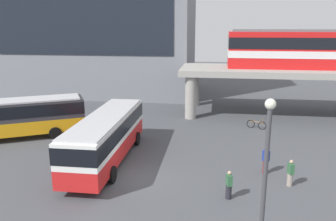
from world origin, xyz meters
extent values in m
plane|color=#47494F|center=(0.00, 10.00, 0.00)|extent=(120.00, 120.00, 0.00)
cube|color=slate|center=(-13.94, 27.83, 10.41)|extent=(30.13, 14.68, 20.83)
cube|color=black|center=(-13.94, 20.44, 11.46)|extent=(27.12, 0.10, 11.66)
cylinder|color=#9E9B93|center=(2.13, 14.28, 2.11)|extent=(1.10, 1.10, 4.21)
cylinder|color=#9E9B93|center=(2.13, 20.09, 2.11)|extent=(1.10, 1.10, 4.21)
cube|color=red|center=(15.63, 17.19, 6.61)|extent=(19.87, 2.90, 3.60)
cube|color=silver|center=(15.63, 17.19, 6.25)|extent=(19.93, 2.96, 0.70)
cube|color=black|center=(15.63, 17.19, 7.33)|extent=(19.93, 2.96, 1.10)
cube|color=slate|center=(15.63, 17.19, 8.53)|extent=(19.08, 2.61, 0.24)
cube|color=red|center=(-2.57, 2.35, 1.05)|extent=(2.59, 11.02, 1.10)
cube|color=white|center=(-2.57, 2.35, 2.35)|extent=(2.59, 11.02, 1.50)
cube|color=black|center=(-2.57, 2.35, 2.43)|extent=(2.63, 11.06, 0.96)
cube|color=silver|center=(-2.57, 2.35, 3.16)|extent=(2.46, 10.47, 0.12)
cylinder|color=black|center=(-3.85, 5.86, 0.50)|extent=(0.29, 1.00, 1.00)
cylinder|color=black|center=(-1.35, 5.88, 0.50)|extent=(0.29, 1.00, 1.00)
cylinder|color=black|center=(-3.79, -0.74, 0.50)|extent=(0.29, 1.00, 1.00)
cylinder|color=black|center=(-1.29, -0.72, 0.50)|extent=(0.29, 1.00, 1.00)
cube|color=orange|center=(-11.56, 5.91, 1.05)|extent=(10.86, 7.44, 1.10)
cube|color=#333338|center=(-11.56, 5.91, 2.35)|extent=(10.86, 7.44, 1.50)
cube|color=black|center=(-11.56, 5.91, 2.43)|extent=(10.92, 7.50, 0.96)
cube|color=silver|center=(-11.56, 5.91, 3.16)|extent=(10.32, 7.07, 0.12)
cylinder|color=black|center=(-8.26, 6.28, 0.50)|extent=(1.01, 0.72, 1.00)
cylinder|color=black|center=(-9.45, 8.48, 0.50)|extent=(1.01, 0.72, 1.00)
torus|color=black|center=(8.77, 11.40, 0.34)|extent=(0.71, 0.34, 0.74)
torus|color=black|center=(7.80, 11.81, 0.34)|extent=(0.71, 0.34, 0.74)
cylinder|color=#996626|center=(8.28, 11.60, 0.62)|extent=(0.99, 0.45, 0.05)
cylinder|color=#996626|center=(7.80, 11.81, 0.64)|extent=(0.04, 0.04, 0.55)
cylinder|color=#996626|center=(8.77, 11.40, 0.69)|extent=(0.04, 0.04, 0.65)
cylinder|color=#26262D|center=(5.41, -1.72, 0.38)|extent=(0.32, 0.32, 0.77)
cube|color=#33663F|center=(5.41, -1.72, 1.07)|extent=(0.37, 0.46, 0.61)
sphere|color=tan|center=(5.41, -1.72, 1.48)|extent=(0.21, 0.21, 0.21)
cylinder|color=maroon|center=(7.77, 1.84, 0.42)|extent=(0.32, 0.32, 0.84)
cube|color=navy|center=(7.77, 1.84, 1.17)|extent=(0.48, 0.44, 0.66)
sphere|color=tan|center=(7.77, 1.84, 1.62)|extent=(0.23, 0.23, 0.23)
cylinder|color=gray|center=(8.95, 0.29, 0.38)|extent=(0.32, 0.32, 0.77)
cube|color=#33663F|center=(8.95, 0.29, 1.07)|extent=(0.36, 0.45, 0.61)
sphere|color=tan|center=(8.95, 0.29, 1.48)|extent=(0.21, 0.21, 0.21)
cylinder|color=#3F3F44|center=(6.29, -7.59, 3.19)|extent=(0.16, 0.16, 6.39)
sphere|color=silver|center=(6.29, -7.59, 6.54)|extent=(0.36, 0.36, 0.36)
camera|label=1|loc=(4.55, -18.43, 8.94)|focal=36.23mm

